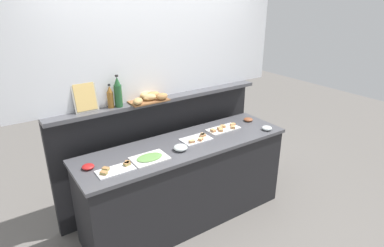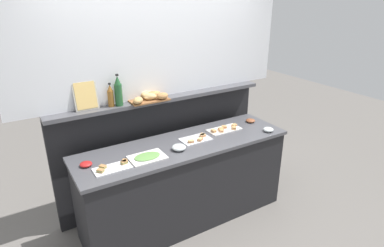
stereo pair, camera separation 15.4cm
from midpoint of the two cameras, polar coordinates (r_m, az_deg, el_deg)
ground_plane at (r=4.21m, az=-6.71°, el=-11.84°), size 12.00×12.00×0.00m
buffet_counter at (r=3.52m, az=-2.38°, el=-10.23°), size 2.23×0.65×0.92m
back_ledge_unit at (r=3.79m, az=-6.46°, el=-4.05°), size 2.45×0.22×1.29m
upper_wall_panel at (r=3.45m, az=-7.58°, el=15.35°), size 3.05×0.08×1.31m
sandwich_platter_side at (r=2.91m, az=-14.67°, el=-7.76°), size 0.32×0.16×0.04m
sandwich_platter_rear at (r=3.37m, az=-0.45°, el=-2.69°), size 0.31×0.20×0.04m
sandwich_platter_front at (r=3.62m, az=4.30°, el=-0.89°), size 0.38×0.18×0.04m
cold_cuts_platter at (r=3.03m, az=-8.86°, el=-5.97°), size 0.33×0.23×0.02m
glass_bowl_large at (r=3.15m, az=-3.43°, el=-4.28°), size 0.14×0.14×0.06m
glass_bowl_medium at (r=3.67m, az=11.77°, el=-0.82°), size 0.11×0.11×0.05m
condiment_bowl_cream at (r=3.89m, az=8.67°, el=0.68°), size 0.11×0.11×0.04m
condiment_bowl_dark at (r=3.00m, az=-19.11°, el=-7.15°), size 0.11×0.11×0.04m
wine_bottle_green at (r=3.26m, az=-14.13°, el=5.24°), size 0.08×0.08×0.32m
vinegar_bottle_amber at (r=3.26m, az=-15.41°, el=4.42°), size 0.06×0.06×0.24m
bread_basket at (r=3.42m, az=-8.84°, el=4.58°), size 0.42×0.33×0.08m
framed_picture at (r=3.22m, az=-19.47°, el=4.37°), size 0.22×0.08×0.28m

